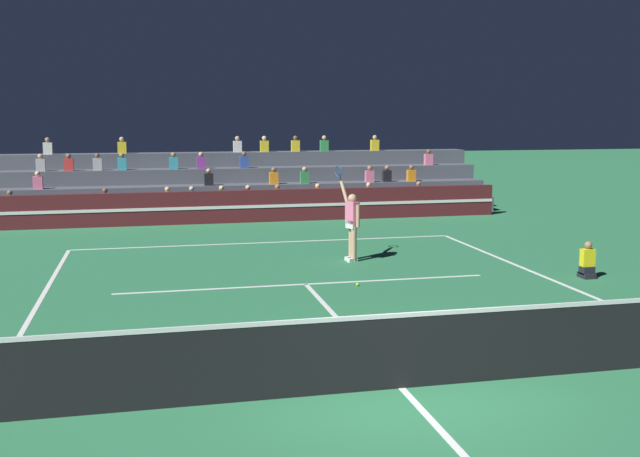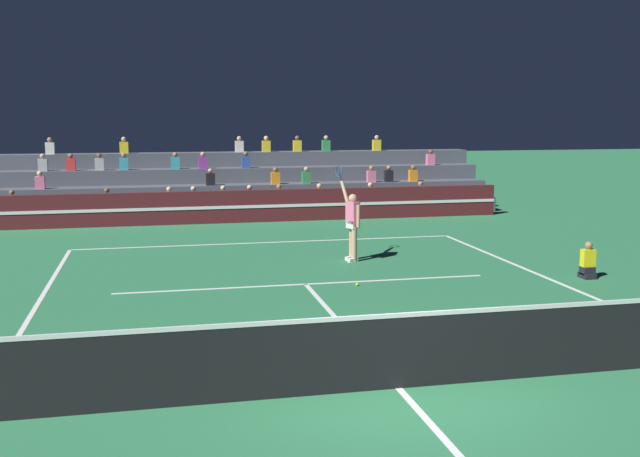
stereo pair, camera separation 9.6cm
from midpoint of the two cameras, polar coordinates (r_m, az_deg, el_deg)
ground_plane at (r=10.51m, az=6.28°, el=-12.01°), size 120.00×120.00×0.00m
court_lines at (r=10.51m, az=6.28°, el=-11.98°), size 11.10×23.90×0.01m
tennis_net at (r=10.33m, az=6.33°, el=-9.18°), size 12.00×0.10×1.10m
sponsor_banner_wall at (r=25.80m, az=-5.26°, el=1.70°), size 18.00×0.26×1.10m
bleacher_stand at (r=28.89m, az=-6.08°, el=3.01°), size 19.05×3.80×2.83m
ball_kid_courtside at (r=18.08m, az=19.87°, el=-2.55°), size 0.30×0.36×0.84m
tennis_player at (r=18.91m, az=2.62°, el=0.47°), size 0.46×1.05×2.45m
tennis_ball at (r=16.32m, az=3.02°, el=-4.28°), size 0.07×0.07×0.07m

